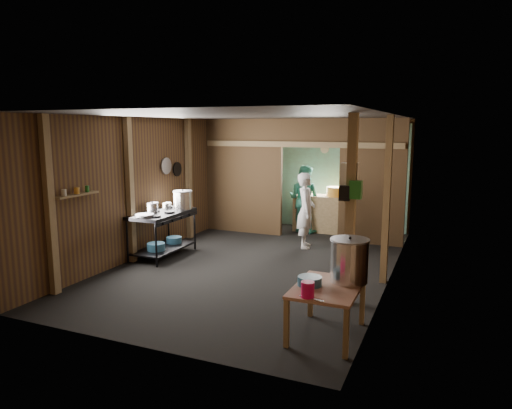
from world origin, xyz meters
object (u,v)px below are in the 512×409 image
at_px(gas_range, 163,234).
at_px(yellow_tub, 335,192).
at_px(stove_pot_large, 183,200).
at_px(stock_pot, 349,261).
at_px(pink_bucket, 308,289).
at_px(cook, 306,210).
at_px(prep_table, 327,311).

relative_size(gas_range, yellow_tub, 3.67).
relative_size(gas_range, stove_pot_large, 3.81).
xyz_separation_m(stock_pot, yellow_tub, (-1.39, 5.08, 0.11)).
height_order(pink_bucket, yellow_tub, yellow_tub).
relative_size(yellow_tub, cook, 0.26).
relative_size(stove_pot_large, stock_pot, 0.70).
relative_size(stock_pot, pink_bucket, 3.09).
bearing_deg(cook, yellow_tub, -23.78).
bearing_deg(yellow_tub, gas_range, -127.92).
relative_size(prep_table, stock_pot, 1.87).
height_order(prep_table, cook, cook).
height_order(gas_range, pink_bucket, gas_range).
xyz_separation_m(gas_range, pink_bucket, (3.60, -2.55, 0.26)).
bearing_deg(prep_table, stove_pot_large, 143.73).
bearing_deg(stove_pot_large, stock_pot, -31.87).
xyz_separation_m(prep_table, stove_pot_large, (-3.54, 2.60, 0.71)).
distance_m(prep_table, pink_bucket, 0.58).
relative_size(gas_range, cook, 0.94).
height_order(stove_pot_large, yellow_tub, stove_pot_large).
xyz_separation_m(gas_range, stove_pot_large, (0.17, 0.47, 0.59)).
bearing_deg(yellow_tub, cook, -98.18).
bearing_deg(stock_pot, prep_table, -124.41).
height_order(gas_range, stock_pot, stock_pot).
height_order(pink_bucket, cook, cook).
bearing_deg(stock_pot, gas_range, 154.61).
xyz_separation_m(prep_table, cook, (-1.42, 3.81, 0.46)).
relative_size(gas_range, pink_bucket, 8.20).
distance_m(gas_range, stock_pot, 4.34).
xyz_separation_m(prep_table, yellow_tub, (-1.20, 5.36, 0.66)).
bearing_deg(cook, stock_pot, -171.12).
bearing_deg(prep_table, pink_bucket, -104.68).
distance_m(gas_range, yellow_tub, 4.13).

